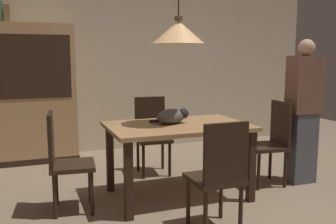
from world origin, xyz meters
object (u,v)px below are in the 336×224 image
dining_table (178,134)px  hutch_bookcase (33,97)px  chair_right_side (272,139)px  chair_near_front (219,172)px  book_brown_thick (7,14)px  pendant_lamp (178,32)px  cat_sleeping (172,116)px  book_green_slim (2,12)px  chair_far_back (152,131)px  chair_left_side (63,158)px  person_standing (303,112)px

dining_table → hutch_bookcase: bearing=125.0°
dining_table → chair_right_side: bearing=-0.4°
chair_near_front → book_brown_thick: book_brown_thick is taller
dining_table → pendant_lamp: pendant_lamp is taller
pendant_lamp → hutch_bookcase: bearing=125.0°
dining_table → hutch_bookcase: 2.34m
cat_sleeping → book_green_slim: size_ratio=1.57×
chair_far_back → hutch_bookcase: (-1.34, 1.03, 0.38)m
chair_right_side → dining_table: bearing=179.6°
chair_left_side → book_green_slim: book_green_slim is taller
chair_near_front → book_brown_thick: 3.52m
chair_right_side → hutch_bookcase: hutch_bookcase is taller
chair_right_side → pendant_lamp: bearing=179.6°
chair_left_side → chair_right_side: same height
chair_right_side → hutch_bookcase: bearing=142.1°
dining_table → chair_far_back: chair_far_back is taller
dining_table → person_standing: 1.49m
chair_left_side → person_standing: bearing=-1.9°
dining_table → book_green_slim: 2.85m
cat_sleeping → pendant_lamp: 0.84m
chair_left_side → pendant_lamp: size_ratio=0.72×
hutch_bookcase → chair_right_side: bearing=-37.9°
hutch_bookcase → cat_sleeping: bearing=-54.8°
dining_table → chair_near_front: (0.00, -0.88, -0.14)m
chair_near_front → dining_table: bearing=90.1°
chair_near_front → pendant_lamp: (-0.00, 0.88, 1.15)m
pendant_lamp → hutch_bookcase: pendant_lamp is taller
book_green_slim → dining_table: bearing=-49.0°
hutch_bookcase → book_brown_thick: 1.10m
dining_table → hutch_bookcase: (-1.33, 1.91, 0.24)m
dining_table → chair_right_side: size_ratio=1.51×
hutch_bookcase → book_brown_thick: size_ratio=7.71×
book_brown_thick → person_standing: 3.83m
chair_near_front → chair_far_back: same height
chair_near_front → hutch_bookcase: (-1.34, 2.78, 0.38)m
chair_right_side → pendant_lamp: pendant_lamp is taller
chair_right_side → person_standing: (0.35, -0.07, 0.30)m
chair_left_side → book_green_slim: (-0.53, 1.90, 1.47)m
chair_far_back → book_green_slim: size_ratio=3.58×
dining_table → cat_sleeping: cat_sleeping is taller
chair_right_side → cat_sleeping: (-1.17, 0.08, 0.32)m
dining_table → person_standing: (1.48, -0.08, 0.16)m
dining_table → pendant_lamp: 1.01m
hutch_bookcase → person_standing: (2.81, -1.98, -0.08)m
chair_right_side → chair_left_side: bearing=179.6°
chair_right_side → chair_near_front: bearing=-142.3°
chair_near_front → chair_left_side: 1.44m
chair_near_front → person_standing: size_ratio=0.58×
chair_right_side → book_green_slim: bearing=145.5°
chair_right_side → book_green_slim: size_ratio=3.58×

